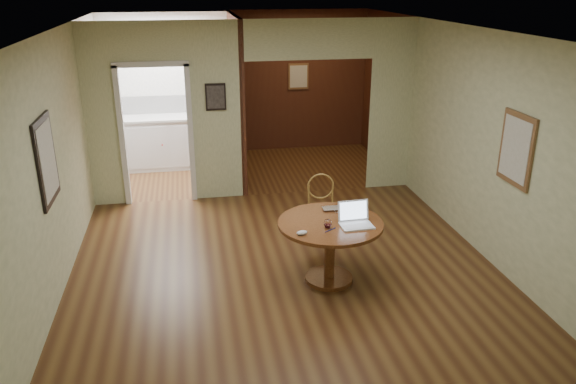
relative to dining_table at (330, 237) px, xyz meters
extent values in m
plane|color=#432513|center=(-0.45, 0.35, -0.54)|extent=(5.00, 5.00, 0.00)
plane|color=silver|center=(-0.45, 0.35, 2.16)|extent=(5.00, 5.00, 0.00)
plane|color=beige|center=(-0.45, -2.15, 0.81)|extent=(5.00, 0.00, 5.00)
plane|color=beige|center=(-2.95, 0.35, 0.81)|extent=(0.00, 5.00, 5.00)
plane|color=beige|center=(2.05, 0.35, 0.81)|extent=(0.00, 5.00, 5.00)
cube|color=beige|center=(-2.70, 2.85, 0.81)|extent=(0.50, 2.70, 0.04)
cube|color=beige|center=(-1.05, 2.85, 0.81)|extent=(0.80, 2.70, 0.04)
cube|color=beige|center=(1.70, 2.85, 0.81)|extent=(0.70, 2.70, 0.04)
plane|color=white|center=(-1.80, 4.85, 0.81)|extent=(2.70, 0.00, 2.70)
plane|color=#3C1A11|center=(0.70, 5.35, 0.81)|extent=(2.70, 0.00, 2.70)
cube|color=#3C1A11|center=(-0.65, 4.10, 0.81)|extent=(0.08, 2.50, 2.70)
cube|color=black|center=(-2.93, 0.35, 0.96)|extent=(0.03, 0.70, 0.90)
cube|color=brown|center=(2.03, -0.15, 0.96)|extent=(0.03, 0.60, 0.80)
cube|color=black|center=(-1.05, 2.83, 1.06)|extent=(0.30, 0.03, 0.40)
cube|color=silver|center=(0.70, 5.33, 0.91)|extent=(0.40, 0.03, 0.50)
cube|color=white|center=(-1.80, 4.83, 0.56)|extent=(2.00, 0.02, 0.32)
cylinder|color=brown|center=(0.00, 0.00, -0.52)|extent=(0.54, 0.54, 0.05)
cylinder|color=brown|center=(0.00, 0.00, -0.18)|extent=(0.12, 0.12, 0.63)
cylinder|color=brown|center=(0.00, 0.00, 0.17)|extent=(1.17, 1.17, 0.04)
cylinder|color=#A77F3B|center=(0.14, 0.98, -0.13)|extent=(0.42, 0.42, 0.03)
cylinder|color=#A77F3B|center=(-0.01, 0.86, -0.34)|extent=(0.03, 0.03, 0.41)
cylinder|color=#A77F3B|center=(0.26, 0.83, -0.34)|extent=(0.03, 0.03, 0.41)
cylinder|color=#A77F3B|center=(0.02, 1.13, -0.34)|extent=(0.03, 0.03, 0.41)
cylinder|color=#A77F3B|center=(0.29, 1.10, -0.34)|extent=(0.03, 0.03, 0.41)
cylinder|color=#A77F3B|center=(0.00, 1.13, 0.04)|extent=(0.02, 0.02, 0.33)
cylinder|color=#A77F3B|center=(0.31, 1.10, 0.04)|extent=(0.02, 0.02, 0.33)
torus|color=#A77F3B|center=(0.16, 1.13, 0.19)|extent=(0.35, 0.06, 0.35)
cube|color=silver|center=(0.25, -0.17, 0.20)|extent=(0.36, 0.26, 0.02)
cube|color=silver|center=(0.25, -0.20, 0.21)|extent=(0.30, 0.14, 0.00)
cube|color=silver|center=(0.25, -0.02, 0.32)|extent=(0.35, 0.08, 0.23)
cube|color=#93A3BC|center=(0.25, -0.03, 0.32)|extent=(0.31, 0.06, 0.19)
imported|color=#B3B3B8|center=(0.16, 0.29, 0.20)|extent=(0.33, 0.21, 0.03)
ellipsoid|color=silver|center=(-0.38, -0.27, 0.21)|extent=(0.13, 0.08, 0.05)
cylinder|color=navy|center=(-0.06, -0.21, 0.19)|extent=(0.13, 0.09, 0.01)
cube|color=silver|center=(-1.80, 4.55, -0.09)|extent=(2.00, 0.55, 0.90)
cube|color=silver|center=(-1.80, 4.55, 0.38)|extent=(2.06, 0.60, 0.04)
sphere|color=#B20C0C|center=(-1.95, 4.26, -0.04)|extent=(0.03, 0.03, 0.03)
sphere|color=#B20C0C|center=(-0.95, 4.26, -0.04)|extent=(0.03, 0.03, 0.03)
ellipsoid|color=beige|center=(-1.10, 4.55, 0.55)|extent=(0.37, 0.34, 0.30)
camera|label=1|loc=(-1.47, -5.48, 2.71)|focal=35.00mm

